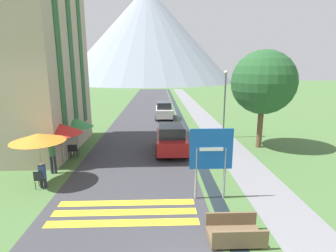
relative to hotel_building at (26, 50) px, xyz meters
name	(u,v)px	position (x,y,z in m)	size (l,w,h in m)	color
ground_plane	(171,123)	(9.39, 8.00, -6.42)	(160.00, 160.00, 0.00)	#476B38
road	(149,108)	(6.89, 18.00, -6.42)	(6.40, 60.00, 0.01)	#38383D
footpath	(194,107)	(12.99, 18.00, -6.42)	(2.20, 60.00, 0.01)	slate
drainage_channel	(176,107)	(10.59, 18.00, -6.42)	(0.60, 60.00, 0.00)	black
crosswalk_marking	(125,212)	(6.89, -8.17, -6.41)	(5.44, 1.84, 0.01)	yellow
mountain_distant	(147,36)	(4.37, 81.72, 9.91)	(61.32, 61.32, 32.65)	gray
hotel_building	(26,50)	(0.00, 0.00, 0.00)	(6.01, 8.22, 11.95)	tan
road_sign	(211,155)	(10.31, -7.20, -4.50)	(1.74, 0.11, 3.01)	gray
footbridge	(235,233)	(10.59, -9.91, -6.19)	(1.70, 1.10, 0.65)	brown
parked_car_near	(171,139)	(8.99, -1.06, -5.51)	(1.96, 4.06, 1.82)	#A31919
parked_car_far	(164,110)	(8.78, 10.19, -5.51)	(1.80, 3.97, 1.82)	silver
cafe_chair_far_right	(74,149)	(3.09, -1.88, -5.91)	(0.40, 0.40, 0.85)	#232328
cafe_chair_far_left	(72,150)	(2.94, -1.93, -5.91)	(0.40, 0.40, 0.85)	#232328
cafe_chair_nearest	(39,178)	(2.81, -6.03, -5.91)	(0.40, 0.40, 0.85)	#232328
cafe_umbrella_front_orange	(38,138)	(2.68, -5.44, -4.18)	(2.42, 2.42, 2.43)	#B7B2A8
cafe_umbrella_middle_red	(61,129)	(2.80, -2.96, -4.35)	(2.36, 2.36, 2.34)	#B7B2A8
cafe_umbrella_rear_green	(76,123)	(2.92, -0.62, -4.52)	(2.13, 2.13, 2.18)	#B7B2A8
person_seated_near	(42,173)	(2.92, -5.93, -5.71)	(0.32, 0.32, 1.28)	#282833
person_standing_terrace	(52,153)	(2.76, -4.28, -5.34)	(0.32, 0.32, 1.86)	#282833
streetlamp	(225,99)	(13.21, 2.39, -3.37)	(0.28, 0.28, 5.13)	#515156
tree_by_path	(263,82)	(15.05, -0.15, -2.02)	(4.17, 4.17, 6.50)	brown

